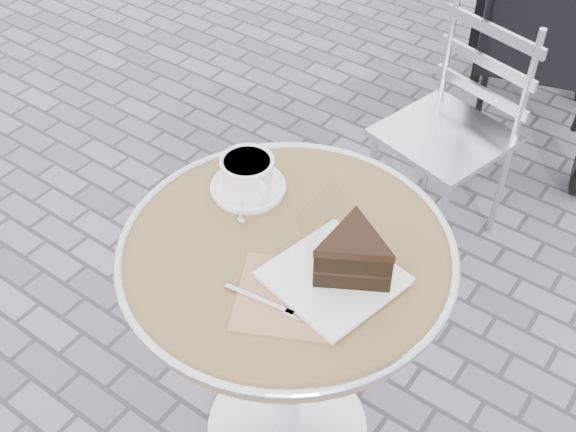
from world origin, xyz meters
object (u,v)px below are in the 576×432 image
Objects in this scene: cappuccino_set at (248,177)px; baby_stroller at (551,11)px; cafe_table at (287,300)px; cake_plate_set at (347,261)px; bistro_chair at (466,104)px.

baby_stroller is at bearing 109.70° from cappuccino_set.
cafe_table is 0.26m from cake_plate_set.
cake_plate_set is (0.15, -0.00, 0.22)m from cafe_table.
bistro_chair is at bearing 92.34° from cafe_table.
cake_plate_set reaches higher than bistro_chair.
cappuccino_set is 0.34m from cake_plate_set.
cake_plate_set is 1.80m from baby_stroller.
cafe_table is at bearing -106.30° from baby_stroller.
cake_plate_set is 1.08m from bistro_chair.
bistro_chair is at bearing 112.68° from cake_plate_set.
cafe_table is at bearing -73.58° from bistro_chair.
bistro_chair is 0.74m from baby_stroller.
cafe_table is 0.92× the size of bistro_chair.
bistro_chair is (-0.19, 1.03, -0.29)m from cake_plate_set.
bistro_chair is (0.14, 0.93, -0.27)m from cappuccino_set.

